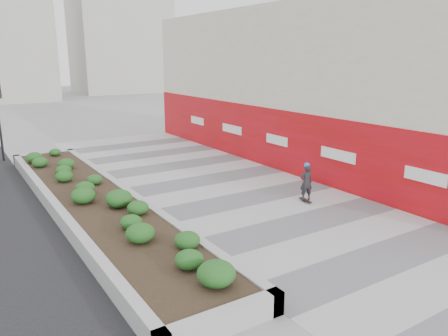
% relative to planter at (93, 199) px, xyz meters
% --- Properties ---
extents(ground, '(160.00, 160.00, 0.00)m').
position_rel_planter_xyz_m(ground, '(5.50, -7.00, -0.42)').
color(ground, gray).
rests_on(ground, ground).
extents(walkway, '(8.00, 36.00, 0.01)m').
position_rel_planter_xyz_m(walkway, '(5.50, -4.00, -0.41)').
color(walkway, '#A8A8AD').
rests_on(walkway, ground).
extents(building, '(6.04, 24.08, 8.00)m').
position_rel_planter_xyz_m(building, '(12.48, 1.98, 3.56)').
color(building, silver).
rests_on(building, ground).
extents(planter, '(3.00, 18.00, 0.90)m').
position_rel_planter_xyz_m(planter, '(0.00, 0.00, 0.00)').
color(planter, '#9E9EA0').
rests_on(planter, ground).
extents(distant_bldg_north_r, '(14.00, 10.00, 24.00)m').
position_rel_planter_xyz_m(distant_bldg_north_r, '(20.50, 53.00, 11.58)').
color(distant_bldg_north_r, '#ADAAA3').
rests_on(distant_bldg_north_r, ground).
extents(manhole_cover, '(0.44, 0.44, 0.01)m').
position_rel_planter_xyz_m(manhole_cover, '(6.00, -4.00, -0.42)').
color(manhole_cover, '#595654').
rests_on(manhole_cover, ground).
extents(skateboarder, '(0.60, 0.75, 1.57)m').
position_rel_planter_xyz_m(skateboarder, '(7.21, -3.53, 0.38)').
color(skateboarder, beige).
rests_on(skateboarder, ground).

